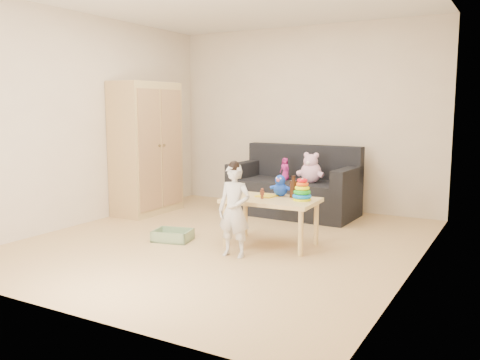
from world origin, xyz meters
The scene contains 13 objects.
room centered at (0.00, 0.00, 1.30)m, with size 4.50×4.50×4.50m.
wardrobe centered at (-1.74, 0.80, 0.90)m, with size 0.50×1.00×1.79m, color tan.
sofa centered at (0.10, 1.65, 0.24)m, with size 1.68×0.84×0.47m, color black.
play_table centered at (0.52, 0.09, 0.25)m, with size 0.96×0.61×0.51m, color #DBC278.
storage_bin centered at (-0.51, -0.27, 0.06)m, with size 0.40×0.30×0.12m, color gray, non-canonical shape.
toddler centered at (0.38, -0.45, 0.45)m, with size 0.33×0.22×0.90m, color beige.
pink_bear centered at (0.37, 1.59, 0.64)m, with size 0.29×0.25×0.34m, color #F6B5DC, non-canonical shape.
doll centered at (-0.03, 1.64, 0.62)m, with size 0.15×0.10×0.30m, color #B52280.
ring_stacker centered at (0.84, 0.15, 0.60)m, with size 0.20×0.20×0.23m.
brown_bottle centered at (0.69, 0.26, 0.61)m, with size 0.08×0.08×0.23m.
blue_plush centered at (0.54, 0.28, 0.62)m, with size 0.19×0.15×0.24m, color blue, non-canonical shape.
wooden_figure centered at (0.44, 0.03, 0.56)m, with size 0.05×0.04×0.12m, color brown, non-canonical shape.
yellow_book centered at (0.42, 0.17, 0.51)m, with size 0.18×0.18×0.01m, color yellow.
Camera 1 is at (2.80, -4.65, 1.46)m, focal length 38.00 mm.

